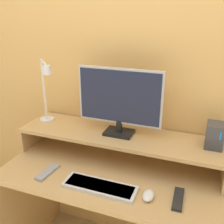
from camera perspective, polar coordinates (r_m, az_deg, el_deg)
wall_back at (r=1.66m, az=3.84°, el=7.97°), size 6.00×0.05×2.50m
desk at (r=1.69m, az=-0.37°, el=-18.85°), size 1.24×0.62×0.76m
monitor_shelf at (r=1.60m, az=1.50°, el=-5.58°), size 1.24×0.32×0.17m
monitor at (r=1.51m, az=1.60°, el=2.71°), size 0.50×0.13×0.40m
desk_lamp at (r=1.69m, az=-14.17°, el=4.23°), size 0.21×0.21×0.42m
router_dock at (r=1.53m, az=21.43°, el=-4.75°), size 0.09×0.11×0.14m
keyboard at (r=1.42m, az=-2.69°, el=-15.89°), size 0.39×0.13×0.02m
mouse at (r=1.37m, az=7.92°, el=-17.54°), size 0.06×0.09×0.03m
remote_control at (r=1.57m, az=-13.82°, el=-12.58°), size 0.07×0.17×0.02m
remote_secondary at (r=1.39m, az=14.20°, el=-17.88°), size 0.05×0.17×0.02m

